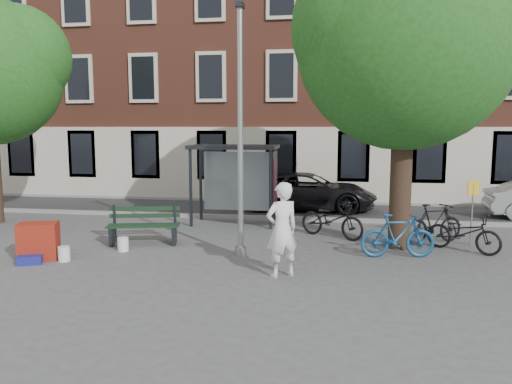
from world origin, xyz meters
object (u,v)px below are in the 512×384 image
object	(u,v)px
notice_sign	(473,199)
bike_c	(464,233)
bike_d	(434,223)
bus_shelter	(246,166)
red_stand	(39,241)
bike_a	(332,219)
painter	(282,230)
lamppost	(240,145)
bike_b	(398,236)
car_dark	(309,191)
bench	(144,227)

from	to	relation	value
notice_sign	bike_c	bearing A→B (deg)	-129.99
notice_sign	bike_d	bearing A→B (deg)	161.97
bus_shelter	red_stand	distance (m)	6.84
bus_shelter	bike_d	size ratio (longest dim) A/B	1.53
bike_a	bike_c	bearing A→B (deg)	-77.34
painter	lamppost	bearing A→B (deg)	-86.56
bike_a	bike_d	distance (m)	2.81
bike_c	notice_sign	bearing A→B (deg)	7.26
bike_c	notice_sign	xyz separation A→B (m)	(0.38, 0.78, 0.77)
lamppost	red_stand	xyz separation A→B (m)	(-4.80, -1.10, -2.33)
bus_shelter	bike_b	xyz separation A→B (m)	(4.46, -3.63, -1.37)
painter	car_dark	xyz separation A→B (m)	(0.08, 8.84, -0.31)
red_stand	notice_sign	world-z (taller)	notice_sign
bike_a	car_dark	distance (m)	4.92
bus_shelter	bike_a	xyz separation A→B (m)	(2.83, -1.63, -1.37)
bike_a	bike_c	world-z (taller)	bike_a
red_stand	painter	bearing A→B (deg)	-4.12
bike_c	bike_d	bearing A→B (deg)	67.86
lamppost	bike_a	size ratio (longest dim) A/B	2.95
bike_b	bench	bearing A→B (deg)	77.85
lamppost	notice_sign	world-z (taller)	lamppost
bike_c	red_stand	bearing A→B (deg)	136.49
bus_shelter	notice_sign	size ratio (longest dim) A/B	1.60
painter	bus_shelter	bearing A→B (deg)	-106.82
bike_b	notice_sign	bearing A→B (deg)	-60.91
car_dark	lamppost	bearing A→B (deg)	171.00
bike_d	red_stand	world-z (taller)	bike_d
bike_b	bike_d	size ratio (longest dim) A/B	0.98
bench	bike_b	bearing A→B (deg)	-16.05
bus_shelter	red_stand	xyz separation A→B (m)	(-4.19, -5.21, -1.47)
painter	red_stand	distance (m)	6.04
bike_c	painter	bearing A→B (deg)	156.49
bike_c	lamppost	bearing A→B (deg)	136.82
bus_shelter	painter	size ratio (longest dim) A/B	1.39
lamppost	painter	distance (m)	2.62
car_dark	notice_sign	xyz separation A→B (m)	(4.70, -5.17, 0.55)
lamppost	bike_d	distance (m)	5.92
painter	bike_c	world-z (taller)	painter
bike_d	bus_shelter	bearing A→B (deg)	42.06
bench	painter	bearing A→B (deg)	-43.08
bike_b	bike_d	bearing A→B (deg)	-42.91
bike_a	painter	bearing A→B (deg)	-163.34
bus_shelter	bike_d	xyz separation A→B (m)	(5.63, -1.90, -1.36)
notice_sign	painter	bearing A→B (deg)	-156.55
bike_b	car_dark	bearing A→B (deg)	11.67
bus_shelter	red_stand	bearing A→B (deg)	-128.85
bus_shelter	car_dark	world-z (taller)	bus_shelter
red_stand	bike_d	bearing A→B (deg)	18.60
bench	red_stand	bearing A→B (deg)	-147.32
bike_d	notice_sign	size ratio (longest dim) A/B	1.04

